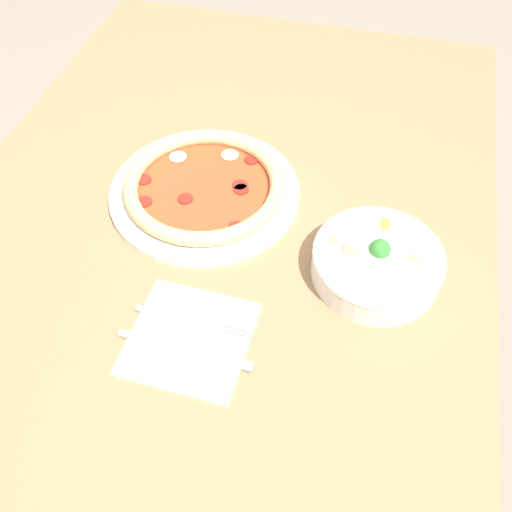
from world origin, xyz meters
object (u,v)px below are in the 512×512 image
object	(u,v)px
pizza	(204,187)
knife	(179,348)
bowl	(377,262)
fork	(194,322)

from	to	relation	value
pizza	knife	world-z (taller)	pizza
bowl	fork	world-z (taller)	bowl
pizza	fork	xyz separation A→B (m)	(0.26, 0.07, -0.01)
pizza	bowl	size ratio (longest dim) A/B	1.66
bowl	pizza	bearing A→B (deg)	-108.13
bowl	knife	bearing A→B (deg)	-50.52
pizza	knife	bearing A→B (deg)	11.07
bowl	knife	distance (m)	0.32
bowl	fork	distance (m)	0.29
fork	bowl	bearing A→B (deg)	34.75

